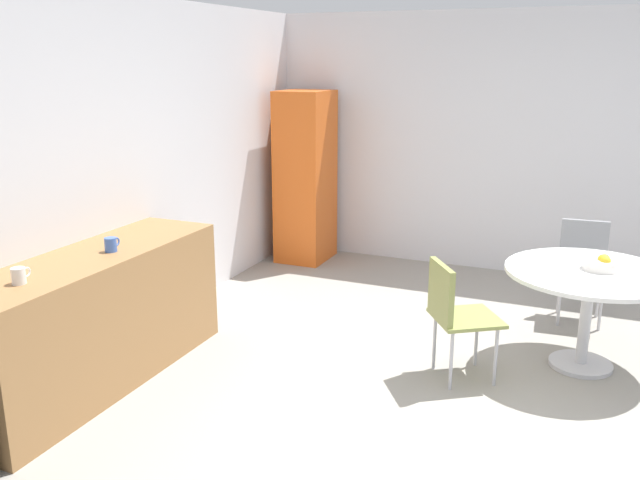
% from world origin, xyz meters
% --- Properties ---
extents(ground_plane, '(6.00, 6.00, 0.00)m').
position_xyz_m(ground_plane, '(0.00, 0.00, 0.00)').
color(ground_plane, '#9E998E').
extents(wall_back, '(6.00, 0.10, 2.60)m').
position_xyz_m(wall_back, '(0.00, 3.00, 1.30)').
color(wall_back, silver).
rests_on(wall_back, ground_plane).
extents(wall_side_right, '(0.10, 6.00, 2.60)m').
position_xyz_m(wall_side_right, '(3.00, 0.00, 1.30)').
color(wall_side_right, silver).
rests_on(wall_side_right, ground_plane).
extents(counter_block, '(2.07, 0.60, 0.90)m').
position_xyz_m(counter_block, '(-0.65, 2.65, 0.45)').
color(counter_block, '#9E7042').
rests_on(counter_block, ground_plane).
extents(locker_cabinet, '(0.60, 0.50, 1.81)m').
position_xyz_m(locker_cabinet, '(2.55, 2.55, 0.91)').
color(locker_cabinet, orange).
rests_on(locker_cabinet, ground_plane).
extents(round_table, '(1.16, 1.16, 0.72)m').
position_xyz_m(round_table, '(0.88, -0.37, 0.60)').
color(round_table, silver).
rests_on(round_table, ground_plane).
extents(chair_olive, '(0.58, 0.58, 0.83)m').
position_xyz_m(chair_olive, '(0.33, 0.45, 0.52)').
color(chair_olive, silver).
rests_on(chair_olive, ground_plane).
extents(chair_gray, '(0.45, 0.45, 0.83)m').
position_xyz_m(chair_gray, '(1.88, -0.30, 0.52)').
color(chair_gray, silver).
rests_on(chair_gray, ground_plane).
extents(fruit_bowl, '(0.25, 0.25, 0.11)m').
position_xyz_m(fruit_bowl, '(0.93, -0.44, 0.76)').
color(fruit_bowl, silver).
rests_on(fruit_bowl, round_table).
extents(mug_white, '(0.13, 0.08, 0.09)m').
position_xyz_m(mug_white, '(-1.26, 2.62, 0.95)').
color(mug_white, white).
rests_on(mug_white, counter_block).
extents(mug_green, '(0.13, 0.08, 0.09)m').
position_xyz_m(mug_green, '(-0.53, 2.57, 0.95)').
color(mug_green, '#3F66BF').
rests_on(mug_green, counter_block).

